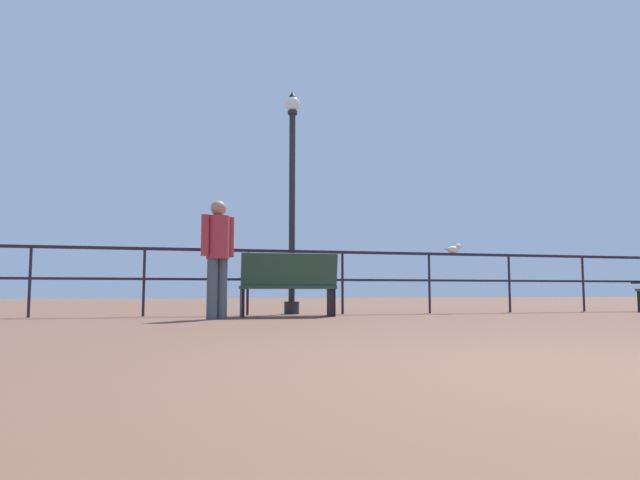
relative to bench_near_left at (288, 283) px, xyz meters
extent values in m
cube|color=#281A28|center=(0.30, 0.75, 0.56)|extent=(18.45, 0.05, 0.05)
cube|color=#281A28|center=(0.30, 0.75, 0.06)|extent=(18.45, 0.04, 0.04)
cylinder|color=#281A28|center=(-3.90, 0.75, 0.01)|extent=(0.04, 0.04, 1.09)
cylinder|color=#281A28|center=(-2.22, 0.75, 0.01)|extent=(0.04, 0.04, 1.09)
cylinder|color=#281A28|center=(-0.54, 0.75, 0.01)|extent=(0.04, 0.04, 1.09)
cylinder|color=#281A28|center=(1.13, 0.75, 0.01)|extent=(0.04, 0.04, 1.09)
cylinder|color=#281A28|center=(2.81, 0.75, 0.01)|extent=(0.04, 0.04, 1.09)
cylinder|color=#281A28|center=(4.49, 0.75, 0.01)|extent=(0.04, 0.04, 1.09)
cylinder|color=#281A28|center=(6.17, 0.75, 0.01)|extent=(0.04, 0.04, 1.09)
cube|color=#284331|center=(0.01, 0.10, -0.07)|extent=(1.54, 0.60, 0.05)
cube|color=#284331|center=(-0.01, -0.14, 0.20)|extent=(1.52, 0.22, 0.54)
cube|color=black|center=(0.72, 0.06, -0.30)|extent=(0.07, 0.47, 0.46)
cube|color=black|center=(0.73, 0.27, 0.07)|extent=(0.06, 0.36, 0.04)
cube|color=black|center=(-0.71, 0.14, -0.30)|extent=(0.07, 0.47, 0.46)
cube|color=black|center=(-0.70, 0.34, 0.07)|extent=(0.06, 0.36, 0.04)
cube|color=black|center=(7.01, 0.24, 0.03)|extent=(0.05, 0.32, 0.04)
cylinder|color=#252426|center=(0.27, 1.01, -0.42)|extent=(0.26, 0.26, 0.22)
cylinder|color=#252426|center=(0.27, 1.01, 1.38)|extent=(0.11, 0.11, 3.39)
cylinder|color=#252426|center=(0.27, 1.01, 3.10)|extent=(0.18, 0.18, 0.06)
sphere|color=white|center=(0.27, 1.01, 3.27)|extent=(0.27, 0.27, 0.27)
cone|color=#252426|center=(0.27, 1.01, 3.45)|extent=(0.13, 0.13, 0.10)
cylinder|color=#425056|center=(-1.23, -0.58, -0.10)|extent=(0.16, 0.16, 0.87)
cylinder|color=#425056|center=(-1.09, -0.50, -0.10)|extent=(0.16, 0.16, 0.87)
cylinder|color=#A63038|center=(-1.16, -0.54, 0.65)|extent=(0.33, 0.33, 0.63)
cylinder|color=#A63038|center=(-1.35, -0.65, 0.66)|extent=(0.11, 0.11, 0.59)
cylinder|color=#A63038|center=(-0.97, -0.43, 0.66)|extent=(0.11, 0.11, 0.59)
sphere|color=#A7785F|center=(-1.16, -0.54, 1.07)|extent=(0.23, 0.23, 0.23)
ellipsoid|color=silver|center=(3.31, 0.75, 0.64)|extent=(0.25, 0.16, 0.13)
ellipsoid|color=gray|center=(3.31, 0.75, 0.66)|extent=(0.22, 0.12, 0.05)
sphere|color=silver|center=(3.41, 0.75, 0.70)|extent=(0.11, 0.11, 0.11)
cone|color=gold|center=(3.49, 0.74, 0.70)|extent=(0.05, 0.05, 0.04)
cube|color=gray|center=(3.18, 0.76, 0.65)|extent=(0.09, 0.07, 0.02)
camera|label=1|loc=(-1.85, -8.82, -0.13)|focal=31.81mm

